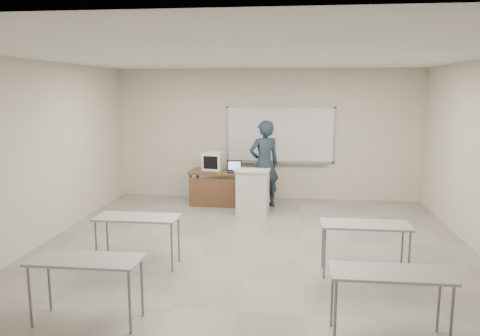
# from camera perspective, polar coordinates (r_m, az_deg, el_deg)

# --- Properties ---
(floor) EXTENTS (7.00, 8.00, 0.01)m
(floor) POSITION_cam_1_polar(r_m,az_deg,el_deg) (7.27, 1.38, -10.85)
(floor) COLOR gray
(floor) RESTS_ON ground
(whiteboard) EXTENTS (2.48, 0.10, 1.31)m
(whiteboard) POSITION_cam_1_polar(r_m,az_deg,el_deg) (10.81, 4.91, 3.96)
(whiteboard) COLOR white
(whiteboard) RESTS_ON floor
(student_desks) EXTENTS (4.40, 2.20, 0.73)m
(student_desks) POSITION_cam_1_polar(r_m,az_deg,el_deg) (5.78, 0.17, -9.22)
(student_desks) COLOR #A3A49E
(student_desks) RESTS_ON floor
(instructor_desk) EXTENTS (1.52, 0.76, 0.75)m
(instructor_desk) POSITION_cam_1_polar(r_m,az_deg,el_deg) (10.28, -1.97, -1.51)
(instructor_desk) COLOR brown
(instructor_desk) RESTS_ON floor
(podium) EXTENTS (0.66, 0.48, 0.92)m
(podium) POSITION_cam_1_polar(r_m,az_deg,el_deg) (9.55, 1.55, -2.93)
(podium) COLOR silver
(podium) RESTS_ON floor
(crt_monitor) EXTENTS (0.43, 0.48, 0.41)m
(crt_monitor) POSITION_cam_1_polar(r_m,az_deg,el_deg) (10.48, -3.14, 0.86)
(crt_monitor) COLOR #ECE7C9
(crt_monitor) RESTS_ON instructor_desk
(laptop) EXTENTS (0.32, 0.30, 0.24)m
(laptop) POSITION_cam_1_polar(r_m,az_deg,el_deg) (10.19, -0.57, -0.17)
(laptop) COLOR black
(laptop) RESTS_ON instructor_desk
(mouse) EXTENTS (0.09, 0.06, 0.04)m
(mouse) POSITION_cam_1_polar(r_m,az_deg,el_deg) (10.33, 1.18, -0.25)
(mouse) COLOR #96989D
(mouse) RESTS_ON instructor_desk
(keyboard) EXTENTS (0.49, 0.26, 0.03)m
(keyboard) POSITION_cam_1_polar(r_m,az_deg,el_deg) (9.35, 0.59, -0.24)
(keyboard) COLOR #ECE7C9
(keyboard) RESTS_ON podium
(presenter) EXTENTS (0.82, 0.71, 1.88)m
(presenter) POSITION_cam_1_polar(r_m,az_deg,el_deg) (10.08, 2.96, 0.49)
(presenter) COLOR black
(presenter) RESTS_ON floor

